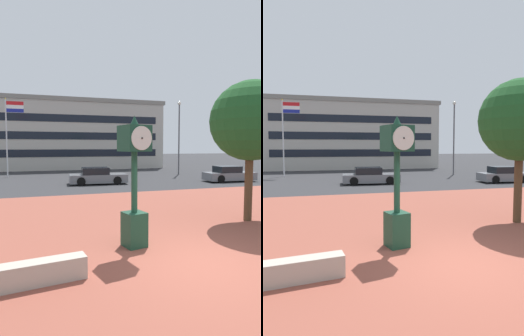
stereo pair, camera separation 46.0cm
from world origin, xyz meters
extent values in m
plane|color=#2D2D30|center=(0.00, 0.00, 0.00)|extent=(200.00, 200.00, 0.00)
cube|color=brown|center=(0.00, 3.60, 0.00)|extent=(44.00, 15.20, 0.01)
cube|color=#ADA393|center=(-4.49, -0.07, 0.25)|extent=(3.22, 0.82, 0.50)
cube|color=#19422D|center=(-1.25, 1.62, 0.51)|extent=(0.71, 0.71, 1.01)
cylinder|color=#19422D|center=(-1.25, 1.62, 1.89)|extent=(0.18, 0.18, 1.76)
cube|color=#19422D|center=(-1.25, 1.62, 3.14)|extent=(0.89, 0.89, 0.74)
cylinder|color=silver|center=(-1.34, 1.99, 3.14)|extent=(0.65, 0.18, 0.66)
sphere|color=black|center=(-1.35, 2.01, 3.14)|extent=(0.05, 0.05, 0.05)
cylinder|color=silver|center=(-1.16, 1.24, 3.14)|extent=(0.65, 0.18, 0.66)
sphere|color=black|center=(-1.16, 1.22, 3.14)|extent=(0.05, 0.05, 0.05)
cone|color=#19422D|center=(-1.25, 1.62, 3.65)|extent=(0.26, 0.26, 0.28)
cylinder|color=#4C3823|center=(3.94, 3.10, 1.37)|extent=(0.30, 0.30, 2.74)
sphere|color=#1E5123|center=(3.94, 3.10, 3.90)|extent=(3.08, 3.08, 3.08)
sphere|color=#1E5123|center=(4.71, 3.56, 3.59)|extent=(2.00, 2.00, 2.00)
cube|color=slate|center=(0.44, 15.90, 0.44)|extent=(4.51, 2.07, 0.64)
cube|color=black|center=(0.22, 15.91, 1.00)|extent=(2.12, 1.68, 0.56)
cylinder|color=black|center=(1.85, 16.66, 0.32)|extent=(0.65, 0.26, 0.64)
cylinder|color=black|center=(1.75, 14.97, 0.32)|extent=(0.65, 0.26, 0.64)
cylinder|color=black|center=(-0.87, 16.82, 0.32)|extent=(0.65, 0.26, 0.64)
cylinder|color=black|center=(-0.97, 15.13, 0.32)|extent=(0.65, 0.26, 0.64)
cube|color=slate|center=(11.27, 14.29, 0.44)|extent=(4.26, 1.95, 0.64)
cube|color=black|center=(11.06, 14.30, 1.00)|extent=(1.99, 1.60, 0.56)
cylinder|color=black|center=(12.60, 15.04, 0.32)|extent=(0.65, 0.25, 0.64)
cylinder|color=black|center=(12.52, 13.41, 0.32)|extent=(0.65, 0.25, 0.64)
cylinder|color=black|center=(10.02, 15.16, 0.32)|extent=(0.65, 0.25, 0.64)
cylinder|color=black|center=(9.94, 13.53, 0.32)|extent=(0.65, 0.25, 0.64)
cylinder|color=silver|center=(-6.81, 23.27, 3.65)|extent=(0.12, 0.12, 7.30)
sphere|color=gold|center=(-6.81, 23.27, 7.36)|extent=(0.14, 0.14, 0.14)
cube|color=red|center=(-5.99, 23.27, 6.98)|extent=(1.52, 0.02, 0.34)
cube|color=white|center=(-5.99, 23.27, 6.63)|extent=(1.52, 0.02, 0.34)
cube|color=navy|center=(-5.99, 23.27, 6.29)|extent=(1.52, 0.02, 0.34)
cube|color=#B2ADA3|center=(0.87, 34.76, 4.21)|extent=(22.22, 10.29, 8.42)
cube|color=gray|center=(0.87, 34.76, 8.67)|extent=(22.67, 10.49, 0.50)
cube|color=black|center=(0.87, 29.59, 2.10)|extent=(20.00, 0.04, 0.90)
cube|color=black|center=(0.87, 29.59, 4.21)|extent=(20.00, 0.04, 0.90)
cube|color=black|center=(0.87, 29.59, 6.31)|extent=(20.00, 0.04, 0.90)
cylinder|color=#4C4C51|center=(9.92, 20.91, 3.59)|extent=(0.14, 0.14, 7.18)
sphere|color=white|center=(9.92, 20.91, 7.33)|extent=(0.36, 0.36, 0.36)
camera|label=1|loc=(-3.81, -6.21, 2.91)|focal=30.87mm
camera|label=2|loc=(-3.37, -6.33, 2.91)|focal=30.87mm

